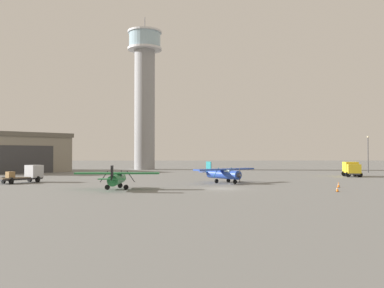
{
  "coord_description": "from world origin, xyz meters",
  "views": [
    {
      "loc": [
        -4.52,
        -53.48,
        4.56
      ],
      "look_at": [
        -3.71,
        20.6,
        6.17
      ],
      "focal_mm": 39.01,
      "sensor_mm": 36.0,
      "label": 1
    }
  ],
  "objects_px": {
    "truck_box_yellow": "(351,168)",
    "light_post_west": "(368,151)",
    "truck_flatbed_silver": "(27,174)",
    "traffic_cone_near_right": "(337,189)",
    "airplane_blue": "(223,173)",
    "control_tower": "(145,90)",
    "airplane_green": "(117,178)",
    "traffic_cone_near_left": "(339,185)"
  },
  "relations": [
    {
      "from": "truck_box_yellow",
      "to": "light_post_west",
      "type": "bearing_deg",
      "value": 156.71
    },
    {
      "from": "truck_flatbed_silver",
      "to": "traffic_cone_near_right",
      "type": "height_order",
      "value": "truck_flatbed_silver"
    },
    {
      "from": "airplane_blue",
      "to": "traffic_cone_near_right",
      "type": "xyz_separation_m",
      "value": [
        12.23,
        -14.68,
        -1.17
      ]
    },
    {
      "from": "control_tower",
      "to": "light_post_west",
      "type": "xyz_separation_m",
      "value": [
        53.8,
        -19.72,
        -16.97
      ]
    },
    {
      "from": "airplane_blue",
      "to": "light_post_west",
      "type": "distance_m",
      "value": 48.92
    },
    {
      "from": "control_tower",
      "to": "airplane_green",
      "type": "bearing_deg",
      "value": -87.19
    },
    {
      "from": "airplane_green",
      "to": "truck_flatbed_silver",
      "type": "xyz_separation_m",
      "value": [
        -15.99,
        12.58,
        -0.16
      ]
    },
    {
      "from": "airplane_blue",
      "to": "traffic_cone_near_left",
      "type": "distance_m",
      "value": 16.93
    },
    {
      "from": "truck_box_yellow",
      "to": "traffic_cone_near_right",
      "type": "height_order",
      "value": "truck_box_yellow"
    },
    {
      "from": "control_tower",
      "to": "truck_box_yellow",
      "type": "bearing_deg",
      "value": -38.91
    },
    {
      "from": "traffic_cone_near_left",
      "to": "traffic_cone_near_right",
      "type": "distance_m",
      "value": 6.74
    },
    {
      "from": "control_tower",
      "to": "light_post_west",
      "type": "bearing_deg",
      "value": -20.13
    },
    {
      "from": "control_tower",
      "to": "light_post_west",
      "type": "relative_size",
      "value": 5.0
    },
    {
      "from": "traffic_cone_near_right",
      "to": "light_post_west",
      "type": "bearing_deg",
      "value": 62.8
    },
    {
      "from": "airplane_green",
      "to": "airplane_blue",
      "type": "distance_m",
      "value": 18.36
    },
    {
      "from": "light_post_west",
      "to": "traffic_cone_near_left",
      "type": "xyz_separation_m",
      "value": [
        -21.78,
        -40.83,
        -4.73
      ]
    },
    {
      "from": "airplane_green",
      "to": "traffic_cone_near_left",
      "type": "distance_m",
      "value": 29.09
    },
    {
      "from": "control_tower",
      "to": "airplane_green",
      "type": "xyz_separation_m",
      "value": [
        3.13,
        -63.77,
        -20.61
      ]
    },
    {
      "from": "light_post_west",
      "to": "traffic_cone_near_right",
      "type": "height_order",
      "value": "light_post_west"
    },
    {
      "from": "airplane_blue",
      "to": "traffic_cone_near_left",
      "type": "bearing_deg",
      "value": 24.71
    },
    {
      "from": "airplane_green",
      "to": "airplane_blue",
      "type": "height_order",
      "value": "airplane_blue"
    },
    {
      "from": "airplane_green",
      "to": "traffic_cone_near_right",
      "type": "relative_size",
      "value": 15.83
    },
    {
      "from": "truck_box_yellow",
      "to": "light_post_west",
      "type": "relative_size",
      "value": 0.71
    },
    {
      "from": "control_tower",
      "to": "truck_flatbed_silver",
      "type": "relative_size",
      "value": 6.27
    },
    {
      "from": "airplane_blue",
      "to": "truck_flatbed_silver",
      "type": "bearing_deg",
      "value": -127.35
    },
    {
      "from": "control_tower",
      "to": "truck_box_yellow",
      "type": "xyz_separation_m",
      "value": [
        43.73,
        -35.3,
        -20.47
      ]
    },
    {
      "from": "airplane_green",
      "to": "light_post_west",
      "type": "relative_size",
      "value": 1.23
    },
    {
      "from": "truck_flatbed_silver",
      "to": "light_post_west",
      "type": "xyz_separation_m",
      "value": [
        66.66,
        31.47,
        3.79
      ]
    },
    {
      "from": "control_tower",
      "to": "traffic_cone_near_left",
      "type": "distance_m",
      "value": 71.86
    },
    {
      "from": "control_tower",
      "to": "truck_box_yellow",
      "type": "height_order",
      "value": "control_tower"
    },
    {
      "from": "control_tower",
      "to": "light_post_west",
      "type": "distance_m",
      "value": 59.77
    },
    {
      "from": "truck_box_yellow",
      "to": "airplane_green",
      "type": "bearing_deg",
      "value": -45.36
    },
    {
      "from": "light_post_west",
      "to": "traffic_cone_near_left",
      "type": "bearing_deg",
      "value": -118.07
    },
    {
      "from": "airplane_blue",
      "to": "truck_box_yellow",
      "type": "distance_m",
      "value": 31.3
    },
    {
      "from": "light_post_west",
      "to": "truck_flatbed_silver",
      "type": "bearing_deg",
      "value": -154.73
    },
    {
      "from": "airplane_green",
      "to": "traffic_cone_near_left",
      "type": "relative_size",
      "value": 14.4
    },
    {
      "from": "airplane_green",
      "to": "truck_flatbed_silver",
      "type": "height_order",
      "value": "airplane_green"
    },
    {
      "from": "control_tower",
      "to": "truck_box_yellow",
      "type": "distance_m",
      "value": 59.81
    },
    {
      "from": "control_tower",
      "to": "airplane_blue",
      "type": "bearing_deg",
      "value": -71.59
    },
    {
      "from": "control_tower",
      "to": "light_post_west",
      "type": "height_order",
      "value": "control_tower"
    },
    {
      "from": "airplane_green",
      "to": "traffic_cone_near_right",
      "type": "bearing_deg",
      "value": -96.81
    },
    {
      "from": "truck_box_yellow",
      "to": "truck_flatbed_silver",
      "type": "bearing_deg",
      "value": -64.72
    }
  ]
}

